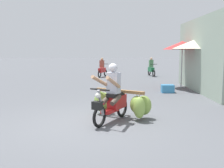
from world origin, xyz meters
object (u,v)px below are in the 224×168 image
at_px(market_umbrella_near_shop, 182,45).
at_px(market_umbrella_further_along, 195,44).
at_px(motorbike_main_loaded, 119,101).
at_px(produce_crate, 168,89).
at_px(motorbike_distant_ahead_right, 151,69).
at_px(motorbike_distant_ahead_left, 102,69).

xyz_separation_m(market_umbrella_near_shop, market_umbrella_further_along, (0.44, -0.62, 0.04)).
distance_m(motorbike_main_loaded, market_umbrella_further_along, 6.78).
relative_size(motorbike_main_loaded, produce_crate, 3.47).
height_order(market_umbrella_near_shop, market_umbrella_further_along, market_umbrella_further_along).
bearing_deg(motorbike_main_loaded, motorbike_distant_ahead_right, 77.85).
bearing_deg(produce_crate, motorbike_distant_ahead_left, 115.94).
bearing_deg(market_umbrella_near_shop, motorbike_distant_ahead_right, 96.42).
bearing_deg(motorbike_main_loaded, motorbike_distant_ahead_left, 95.27).
bearing_deg(produce_crate, motorbike_distant_ahead_right, 87.62).
xyz_separation_m(motorbike_distant_ahead_left, motorbike_distant_ahead_right, (3.65, 0.71, 0.00)).
xyz_separation_m(motorbike_distant_ahead_left, market_umbrella_near_shop, (4.34, -5.37, 1.61)).
height_order(motorbike_distant_ahead_left, produce_crate, motorbike_distant_ahead_left).
height_order(motorbike_main_loaded, produce_crate, motorbike_main_loaded).
bearing_deg(market_umbrella_further_along, motorbike_distant_ahead_left, 128.63).
distance_m(motorbike_main_loaded, motorbike_distant_ahead_left, 11.43).
bearing_deg(motorbike_main_loaded, market_umbrella_near_shop, 61.36).
xyz_separation_m(motorbike_main_loaded, motorbike_distant_ahead_right, (2.60, 12.09, 0.06)).
xyz_separation_m(motorbike_distant_ahead_left, produce_crate, (3.34, -6.86, -0.39)).
relative_size(motorbike_distant_ahead_left, market_umbrella_further_along, 0.63).
relative_size(market_umbrella_near_shop, market_umbrella_further_along, 0.97).
relative_size(motorbike_distant_ahead_left, motorbike_distant_ahead_right, 0.96).
distance_m(motorbike_distant_ahead_left, produce_crate, 7.64).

